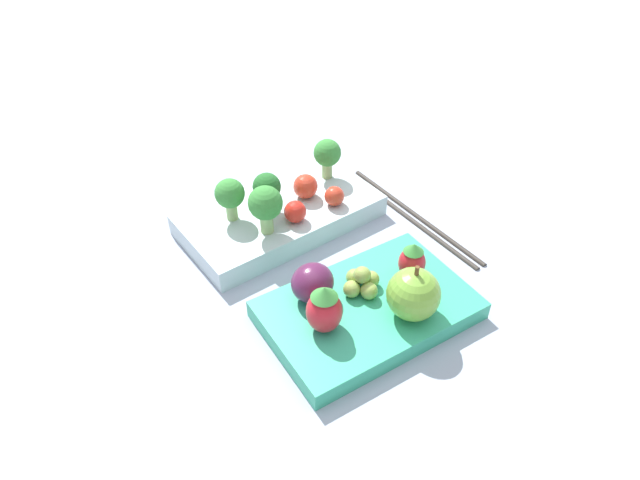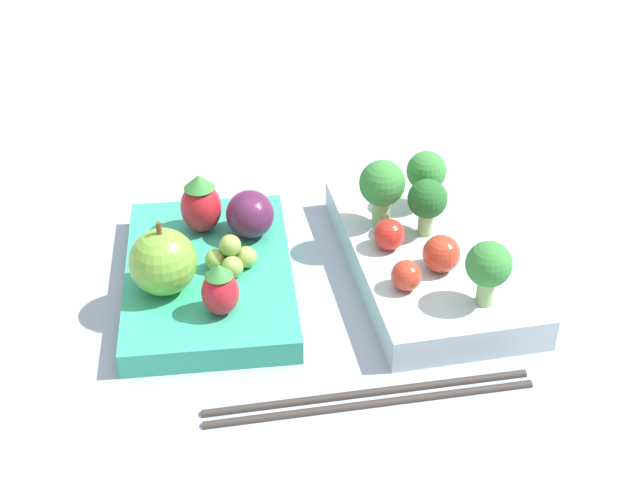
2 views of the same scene
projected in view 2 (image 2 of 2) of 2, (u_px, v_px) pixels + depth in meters
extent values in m
plane|color=#939EB2|center=(320.00, 270.00, 0.68)|extent=(4.00, 4.00, 0.00)
cube|color=silver|center=(428.00, 257.00, 0.67)|extent=(0.21, 0.12, 0.02)
cube|color=#33A87F|center=(209.00, 276.00, 0.65)|extent=(0.19, 0.13, 0.02)
cylinder|color=#93B770|center=(381.00, 212.00, 0.68)|extent=(0.01, 0.01, 0.02)
sphere|color=#388438|center=(382.00, 183.00, 0.66)|extent=(0.03, 0.03, 0.03)
cylinder|color=#93B770|center=(485.00, 292.00, 0.60)|extent=(0.01, 0.01, 0.02)
sphere|color=#388438|center=(489.00, 264.00, 0.58)|extent=(0.03, 0.03, 0.03)
cylinder|color=#93B770|center=(425.00, 196.00, 0.70)|extent=(0.01, 0.01, 0.02)
sphere|color=#388438|center=(426.00, 171.00, 0.69)|extent=(0.03, 0.03, 0.03)
cylinder|color=#93B770|center=(425.00, 222.00, 0.67)|extent=(0.01, 0.01, 0.02)
sphere|color=#236028|center=(427.00, 198.00, 0.66)|extent=(0.03, 0.03, 0.03)
sphere|color=red|center=(406.00, 276.00, 0.61)|extent=(0.02, 0.02, 0.02)
sphere|color=red|center=(441.00, 254.00, 0.63)|extent=(0.03, 0.03, 0.03)
sphere|color=red|center=(389.00, 234.00, 0.65)|extent=(0.02, 0.02, 0.02)
sphere|color=#70A838|center=(163.00, 262.00, 0.61)|extent=(0.05, 0.05, 0.05)
cylinder|color=brown|center=(159.00, 229.00, 0.60)|extent=(0.00, 0.00, 0.01)
ellipsoid|color=red|center=(220.00, 293.00, 0.59)|extent=(0.03, 0.03, 0.03)
cone|color=#388438|center=(219.00, 270.00, 0.58)|extent=(0.02, 0.02, 0.01)
ellipsoid|color=red|center=(201.00, 207.00, 0.68)|extent=(0.03, 0.03, 0.04)
cone|color=#388438|center=(199.00, 182.00, 0.66)|extent=(0.02, 0.02, 0.01)
ellipsoid|color=#511E42|center=(250.00, 214.00, 0.67)|extent=(0.04, 0.04, 0.04)
sphere|color=#8EA84C|center=(232.00, 267.00, 0.63)|extent=(0.02, 0.02, 0.02)
sphere|color=#8EA84C|center=(246.00, 257.00, 0.64)|extent=(0.02, 0.02, 0.02)
sphere|color=#8EA84C|center=(230.00, 250.00, 0.65)|extent=(0.02, 0.02, 0.02)
sphere|color=#8EA84C|center=(216.00, 260.00, 0.64)|extent=(0.02, 0.02, 0.02)
sphere|color=#8EA84C|center=(230.00, 246.00, 0.64)|extent=(0.02, 0.02, 0.02)
cylinder|color=#332D28|center=(372.00, 401.00, 0.55)|extent=(0.01, 0.21, 0.01)
cylinder|color=#332D28|center=(368.00, 390.00, 0.56)|extent=(0.01, 0.21, 0.01)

